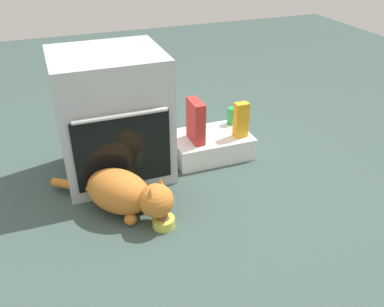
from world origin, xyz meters
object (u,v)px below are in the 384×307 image
object	(u,v)px
food_bowl	(164,221)
pantry_cabinet	(210,145)
cereal_box	(196,121)
juice_carton	(241,120)
cat	(125,193)
soda_can	(232,116)
oven	(112,116)

from	to	relation	value
food_bowl	pantry_cabinet	bearing A→B (deg)	49.40
cereal_box	juice_carton	bearing A→B (deg)	-9.16
pantry_cabinet	cat	size ratio (longest dim) A/B	0.82
food_bowl	soda_can	size ratio (longest dim) A/B	1.02
oven	soda_can	xyz separation A→B (m)	(0.86, 0.09, -0.18)
oven	cereal_box	bearing A→B (deg)	-5.94
food_bowl	oven	bearing A→B (deg)	100.40
oven	soda_can	distance (m)	0.88
food_bowl	juice_carton	bearing A→B (deg)	37.06
juice_carton	oven	bearing A→B (deg)	172.87
cereal_box	soda_can	size ratio (longest dim) A/B	2.33
pantry_cabinet	juice_carton	bearing A→B (deg)	-23.83
soda_can	juice_carton	xyz separation A→B (m)	(-0.03, -0.19, 0.06)
oven	cat	size ratio (longest dim) A/B	1.20
cat	juice_carton	distance (m)	0.95
oven	pantry_cabinet	bearing A→B (deg)	-2.06
cat	juice_carton	world-z (taller)	juice_carton
pantry_cabinet	cat	xyz separation A→B (m)	(-0.69, -0.44, 0.06)
cereal_box	pantry_cabinet	bearing A→B (deg)	14.65
food_bowl	juice_carton	distance (m)	0.92
pantry_cabinet	juice_carton	distance (m)	0.28
pantry_cabinet	soda_can	distance (m)	0.27
pantry_cabinet	cereal_box	distance (m)	0.25
cat	food_bowl	bearing A→B (deg)	-0.00
cereal_box	food_bowl	bearing A→B (deg)	-124.89
food_bowl	cereal_box	distance (m)	0.76
pantry_cabinet	cereal_box	xyz separation A→B (m)	(-0.12, -0.03, 0.22)
cereal_box	juice_carton	size ratio (longest dim) A/B	1.17
food_bowl	cereal_box	size ratio (longest dim) A/B	0.44
food_bowl	soda_can	bearing A→B (deg)	44.59
oven	soda_can	bearing A→B (deg)	5.87
cat	cereal_box	bearing A→B (deg)	83.38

